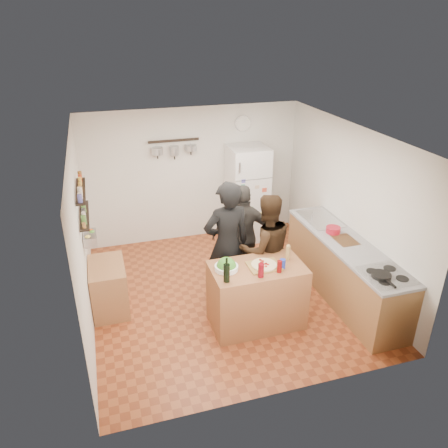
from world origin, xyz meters
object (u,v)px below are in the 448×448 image
object	(u,v)px
pepper_mill	(288,254)
person_left	(227,245)
counter_run	(344,270)
wall_clock	(243,123)
salad_bowl	(226,268)
skillet	(381,275)
salt_canister	(283,264)
red_bowl	(333,230)
person_center	(266,249)
wine_bottle	(227,273)
person_back	(243,236)
fridge	(247,194)
prep_island	(257,295)
side_table	(109,287)

from	to	relation	value
pepper_mill	person_left	distance (m)	0.90
counter_run	wall_clock	size ratio (longest dim) A/B	8.77
wall_clock	salad_bowl	bearing A→B (deg)	-112.48
skillet	wall_clock	world-z (taller)	wall_clock
person_left	counter_run	distance (m)	1.85
salt_canister	counter_run	xyz separation A→B (m)	(1.21, 0.38, -0.52)
red_bowl	person_center	bearing A→B (deg)	-175.89
person_center	red_bowl	size ratio (longest dim) A/B	7.71
wine_bottle	person_center	size ratio (longest dim) A/B	0.14
person_left	person_back	bearing A→B (deg)	-138.11
pepper_mill	wall_clock	size ratio (longest dim) A/B	0.64
salad_bowl	person_center	bearing A→B (deg)	32.41
person_back	counter_run	size ratio (longest dim) A/B	0.63
wall_clock	pepper_mill	bearing A→B (deg)	-96.14
wine_bottle	fridge	size ratio (longest dim) A/B	0.14
person_back	prep_island	bearing A→B (deg)	96.34
salad_bowl	fridge	size ratio (longest dim) A/B	0.17
prep_island	wine_bottle	bearing A→B (deg)	-156.25
salad_bowl	person_left	bearing A→B (deg)	72.34
person_back	counter_run	xyz separation A→B (m)	(1.34, -0.80, -0.38)
pepper_mill	side_table	world-z (taller)	pepper_mill
wine_bottle	pepper_mill	world-z (taller)	wine_bottle
red_bowl	wall_clock	bearing A→B (deg)	107.01
skillet	fridge	size ratio (longest dim) A/B	0.14
side_table	person_center	bearing A→B (deg)	-10.15
salt_canister	red_bowl	bearing A→B (deg)	32.05
wine_bottle	side_table	xyz separation A→B (m)	(-1.43, 1.15, -0.67)
person_left	fridge	bearing A→B (deg)	-122.73
fridge	prep_island	bearing A→B (deg)	-106.43
person_left	skillet	world-z (taller)	person_left
person_center	skillet	size ratio (longest dim) A/B	6.88
prep_island	skillet	world-z (taller)	skillet
salt_canister	fridge	distance (m)	2.72
wine_bottle	counter_run	xyz separation A→B (m)	(2.01, 0.48, -0.58)
red_bowl	wall_clock	distance (m)	2.67
person_center	prep_island	bearing A→B (deg)	58.07
person_left	fridge	world-z (taller)	person_left
person_back	side_table	size ratio (longest dim) A/B	2.07
counter_run	wine_bottle	bearing A→B (deg)	-166.51
person_back	wall_clock	world-z (taller)	wall_clock
pepper_mill	person_left	xyz separation A→B (m)	(-0.69, 0.58, -0.05)
prep_island	red_bowl	xyz separation A→B (m)	(1.46, 0.60, 0.51)
pepper_mill	salad_bowl	bearing A→B (deg)	180.00
red_bowl	pepper_mill	bearing A→B (deg)	-151.17
salad_bowl	person_back	xyz separation A→B (m)	(0.59, 1.02, -0.11)
prep_island	red_bowl	distance (m)	1.66
salad_bowl	fridge	distance (m)	2.77
person_center	wine_bottle	bearing A→B (deg)	41.88
salt_canister	side_table	bearing A→B (deg)	154.90
person_back	counter_run	bearing A→B (deg)	164.23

